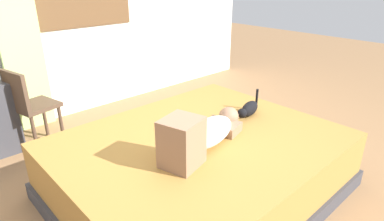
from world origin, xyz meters
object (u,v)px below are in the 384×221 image
bed (200,166)px  chair_by_desk (28,103)px  cat (249,109)px  person_lying (203,134)px

bed → chair_by_desk: (-0.75, 1.71, 0.26)m
bed → cat: bearing=1.2°
person_lying → chair_by_desk: size_ratio=1.09×
cat → bed: bearing=-178.8°
bed → person_lying: bearing=-125.7°
cat → chair_by_desk: chair_by_desk is taller
cat → chair_by_desk: bearing=129.1°
person_lying → cat: person_lying is taller
cat → chair_by_desk: 2.19m
person_lying → cat: 0.73m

